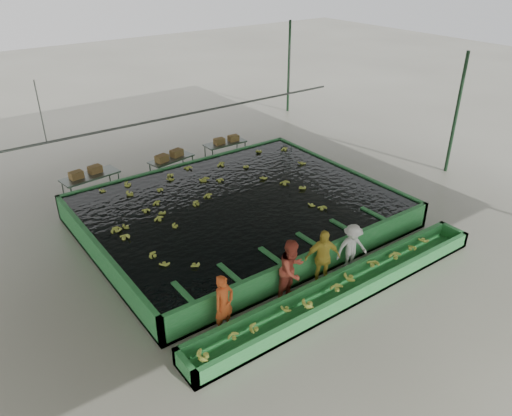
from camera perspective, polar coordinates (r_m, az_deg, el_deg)
ground at (r=16.39m, az=1.03°, el=-3.75°), size 80.00×80.00×0.00m
shed_roof at (r=14.41m, az=1.20°, el=13.42°), size 20.00×22.00×0.04m
shed_posts at (r=15.23m, az=1.11°, el=4.27°), size 20.00×22.00×5.00m
flotation_tank at (r=17.23m, az=-1.96°, el=-0.35°), size 10.00×8.00×0.90m
tank_water at (r=17.04m, az=-1.98°, el=0.83°), size 9.70×7.70×0.00m
sorting_trough at (r=14.06m, az=10.01°, el=-9.08°), size 10.00×1.00×0.50m
cableway_rail at (r=19.03m, az=-8.14°, el=10.52°), size 0.08×0.08×14.00m
rail_hanger_left at (r=17.10m, az=-23.42°, el=10.02°), size 0.04×0.04×2.00m
rail_hanger_right at (r=21.47m, az=3.86°, el=15.50°), size 0.04×0.04×2.00m
worker_a at (r=12.47m, az=-3.68°, el=-10.89°), size 0.65×0.49×1.61m
worker_b at (r=13.44m, az=4.14°, el=-7.11°), size 1.02×0.87×1.83m
worker_c at (r=14.08m, az=7.59°, el=-5.68°), size 1.11×0.81×1.75m
worker_d at (r=14.87m, az=10.90°, el=-4.51°), size 1.11×0.83×1.52m
packing_table_left at (r=19.87m, az=-18.24°, el=2.31°), size 2.21×1.11×0.96m
packing_table_mid at (r=20.95m, az=-9.58°, el=4.55°), size 1.99×1.08×0.86m
packing_table_right at (r=22.38m, az=-3.53°, el=6.46°), size 1.89×0.77×0.85m
box_stack_left at (r=19.71m, az=-18.82°, el=3.56°), size 1.27×0.52×0.27m
box_stack_mid at (r=20.73m, az=-9.85°, el=5.56°), size 1.33×0.65×0.28m
box_stack_right at (r=22.25m, az=-3.40°, el=7.50°), size 1.18×0.39×0.25m
floating_bananas at (r=17.64m, az=-3.45°, el=1.79°), size 8.94×6.10×0.12m
trough_bananas at (r=13.97m, az=10.06°, el=-8.59°), size 9.37×0.62×0.12m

